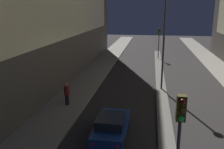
# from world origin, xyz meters

# --- Properties ---
(median_strip) EXTENTS (0.95, 37.29, 0.13)m
(median_strip) POSITION_xyz_m (0.00, 19.65, 0.07)
(median_strip) COLOR #56544F
(median_strip) RESTS_ON ground
(traffic_light_near) EXTENTS (0.32, 0.42, 4.38)m
(traffic_light_near) POSITION_xyz_m (0.00, 2.51, 3.35)
(traffic_light_near) COLOR #383838
(traffic_light_near) RESTS_ON median_strip
(traffic_light_mid) EXTENTS (0.32, 0.42, 4.38)m
(traffic_light_mid) POSITION_xyz_m (0.00, 31.60, 3.35)
(traffic_light_mid) COLOR #383838
(traffic_light_mid) RESTS_ON median_strip
(street_lamp) EXTENTS (0.56, 0.56, 9.51)m
(street_lamp) POSITION_xyz_m (0.00, 16.84, 6.68)
(street_lamp) COLOR #383838
(street_lamp) RESTS_ON median_strip
(car_left_lane) EXTENTS (1.79, 4.20, 1.39)m
(car_left_lane) POSITION_xyz_m (-3.16, 7.55, 0.71)
(car_left_lane) COLOR navy
(car_left_lane) RESTS_ON ground
(pedestrian_on_left_sidewalk) EXTENTS (0.42, 0.42, 1.70)m
(pedestrian_on_left_sidewalk) POSITION_xyz_m (-7.29, 11.76, 1.01)
(pedestrian_on_left_sidewalk) COLOR black
(pedestrian_on_left_sidewalk) RESTS_ON sidewalk_left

